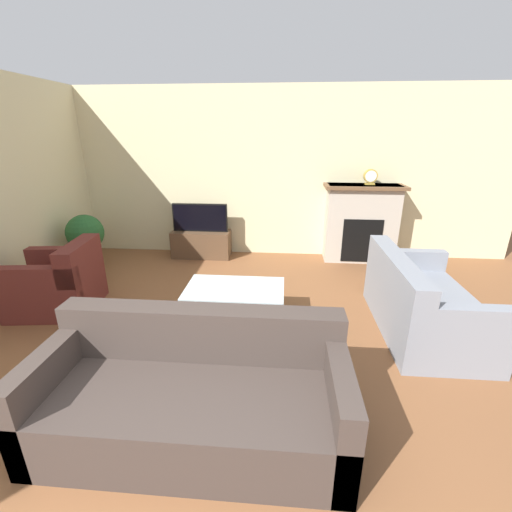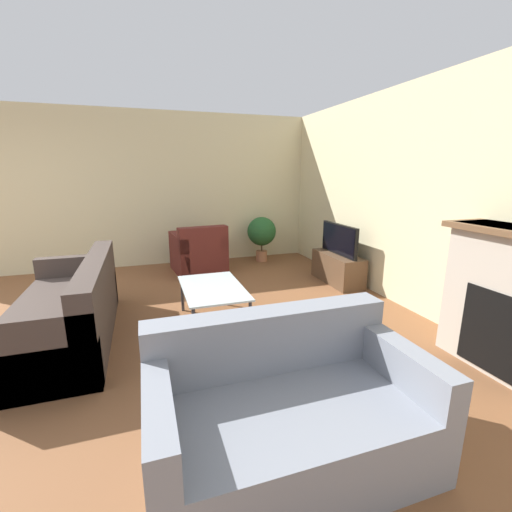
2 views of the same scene
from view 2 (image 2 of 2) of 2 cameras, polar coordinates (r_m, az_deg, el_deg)
wall_back at (r=4.78m, az=22.36°, el=9.00°), size 8.58×0.06×2.70m
wall_left at (r=6.48m, az=-13.60°, el=10.65°), size 0.06×8.01×2.70m
tv_stand at (r=5.42m, az=13.44°, el=-2.01°), size 0.97×0.39×0.45m
tv at (r=5.32m, az=13.69°, el=2.71°), size 0.91×0.06×0.46m
couch_sectional at (r=3.95m, az=-28.78°, el=-8.37°), size 2.06×0.88×0.82m
couch_loveseat at (r=2.21m, az=5.15°, el=-24.71°), size 0.90×1.57×0.82m
armchair_by_window at (r=5.90m, az=-9.52°, el=0.22°), size 0.98×0.90×0.82m
coffee_table at (r=3.83m, az=-7.24°, el=-5.68°), size 1.05×0.65×0.44m
potted_plant at (r=6.48m, az=0.95°, el=3.92°), size 0.54×0.54×0.85m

